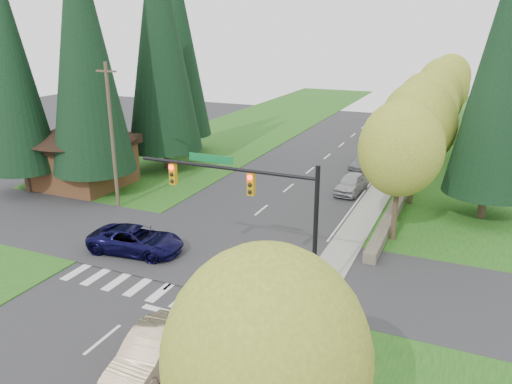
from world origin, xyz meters
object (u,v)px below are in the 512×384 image
Objects in this scene: parked_car_c at (390,149)px; parked_car_d at (386,136)px; suv_navy at (136,240)px; parked_car_e at (405,130)px; sedan_champagne at (150,351)px; parked_car_b at (363,162)px; parked_car_a at (351,183)px.

parked_car_d is (-1.40, 5.76, 0.03)m from parked_car_c.
parked_car_c is 5.93m from parked_car_d.
parked_car_c reaches higher than suv_navy.
parked_car_d reaches higher than parked_car_e.
sedan_champagne is 1.04× the size of parked_car_b.
parked_car_d is at bearing -110.54° from parked_car_e.
parked_car_a is 12.65m from parked_car_c.
suv_navy reaches higher than parked_car_a.
parked_car_c is (9.36, 28.07, 0.01)m from suv_navy.
parked_car_a is 7.07m from parked_car_b.
parked_car_c is 0.92× the size of parked_car_e.
parked_car_a reaches higher than parked_car_b.
parked_car_b is at bearing 81.53° from sedan_champagne.
parked_car_b is at bearing -110.00° from parked_car_c.
parked_car_a is at bearing -35.41° from suv_navy.
parked_car_d is 4.96m from parked_car_e.
parked_car_d is (1.30, 41.95, 0.03)m from sedan_champagne.
parked_car_e is (0.80, 23.15, -0.01)m from parked_car_a.
parked_car_d reaches higher than sedan_champagne.
parked_car_c is (2.70, 36.19, -0.00)m from sedan_champagne.
parked_car_d is (0.00, 11.35, 0.15)m from parked_car_b.
parked_car_d is at bearing -19.64° from suv_navy.
sedan_champagne reaches higher than parked_car_b.
sedan_champagne is at bearing -100.20° from parked_car_c.
parked_car_d is at bearing 97.73° from parked_car_c.
parked_car_a is (8.56, 15.45, -0.01)m from suv_navy.
parked_car_a is 0.94× the size of parked_car_c.
parked_car_c is at bearing -24.85° from suv_navy.
parked_car_b is 0.88× the size of parked_car_e.
parked_car_d reaches higher than parked_car_b.
sedan_champagne is 0.86× the size of suv_navy.
parked_car_e is (0.00, 10.52, -0.03)m from parked_car_c.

